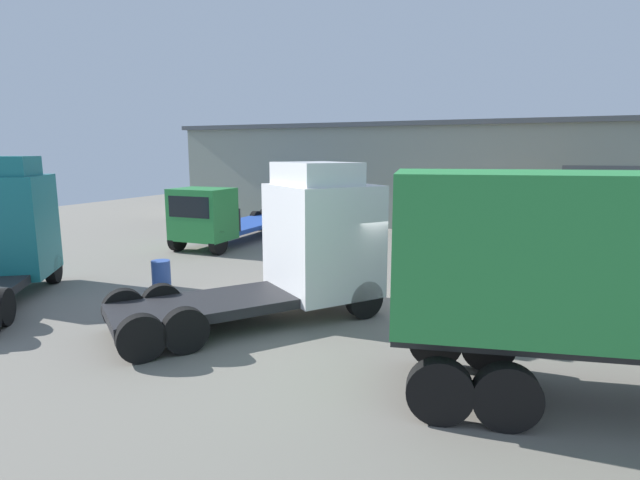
# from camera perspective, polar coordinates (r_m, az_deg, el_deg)

# --- Properties ---
(ground_plane) EXTENTS (60.00, 60.00, 0.00)m
(ground_plane) POSITION_cam_1_polar(r_m,az_deg,el_deg) (14.18, 3.93, -7.38)
(ground_plane) COLOR slate
(warehouse_building) EXTENTS (33.20, 7.58, 5.85)m
(warehouse_building) POSITION_cam_1_polar(r_m,az_deg,el_deg) (30.66, 15.01, 7.28)
(warehouse_building) COLOR gray
(warehouse_building) RESTS_ON ground_plane
(tractor_unit_white) EXTENTS (5.98, 6.79, 3.98)m
(tractor_unit_white) POSITION_cam_1_polar(r_m,az_deg,el_deg) (13.01, -1.76, -0.48)
(tractor_unit_white) COLOR silver
(tractor_unit_white) RESTS_ON ground_plane
(flatbed_truck_green) EXTENTS (2.46, 8.84, 2.70)m
(flatbed_truck_green) POSITION_cam_1_polar(r_m,az_deg,el_deg) (23.22, -11.10, 2.53)
(flatbed_truck_green) COLOR #28843D
(flatbed_truck_green) RESTS_ON ground_plane
(flatbed_truck_orange) EXTENTS (6.19, 8.38, 2.73)m
(flatbed_truck_orange) POSITION_cam_1_polar(r_m,az_deg,el_deg) (20.90, 26.01, 0.94)
(flatbed_truck_orange) COLOR orange
(flatbed_truck_orange) RESTS_ON ground_plane
(oil_drum) EXTENTS (0.58, 0.58, 0.88)m
(oil_drum) POSITION_cam_1_polar(r_m,az_deg,el_deg) (16.49, -17.69, -3.75)
(oil_drum) COLOR #33519E
(oil_drum) RESTS_ON ground_plane
(traffic_cone) EXTENTS (0.40, 0.40, 0.55)m
(traffic_cone) POSITION_cam_1_polar(r_m,az_deg,el_deg) (15.59, 11.51, -4.97)
(traffic_cone) COLOR black
(traffic_cone) RESTS_ON ground_plane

